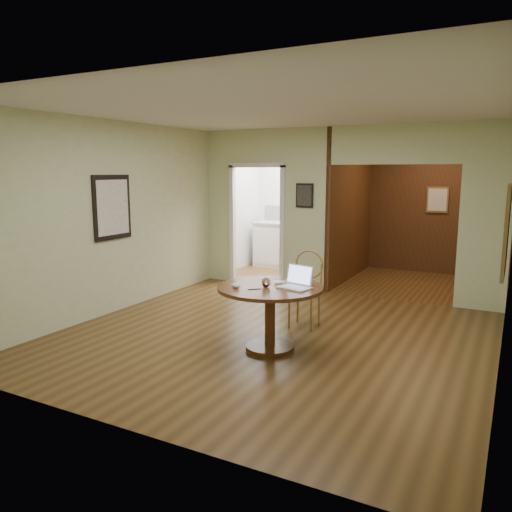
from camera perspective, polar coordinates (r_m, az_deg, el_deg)
The scene contains 11 objects.
floor at distance 6.16m, azimuth 1.69°, elevation -9.27°, with size 5.00×5.00×0.00m, color #493014.
room_shell at distance 8.90m, azimuth 7.84°, elevation 5.00°, with size 5.20×7.50×5.00m.
dining_table at distance 5.61m, azimuth 1.62°, elevation -5.36°, with size 1.18×1.18×0.74m.
chair at distance 6.51m, azimuth 5.77°, elevation -3.23°, with size 0.43×0.43×0.99m.
open_laptop at distance 5.52m, azimuth 4.69°, elevation -2.93°, with size 0.38×0.36×0.24m.
closed_laptop at distance 5.66m, azimuth 3.60°, elevation -3.13°, with size 0.30×0.19×0.02m, color #B6B6BB.
mouse at distance 5.48m, azimuth -2.33°, elevation -3.41°, with size 0.12×0.07×0.05m, color silver.
wine_glass at distance 5.50m, azimuth 1.16°, elevation -3.05°, with size 0.10×0.10×0.11m, color white, non-canonical shape.
pen at distance 5.41m, azimuth -0.18°, elevation -3.80°, with size 0.01×0.01×0.14m, color navy.
kitchen_cabinet at distance 10.33m, azimuth 5.24°, elevation 1.15°, with size 2.06×0.60×0.94m.
grocery_bag at distance 10.02m, azimuth 8.85°, elevation 4.42°, with size 0.32×0.27×0.32m, color beige.
Camera 1 is at (2.56, -5.24, 2.01)m, focal length 35.00 mm.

